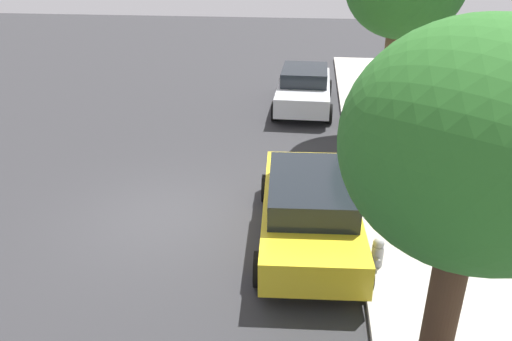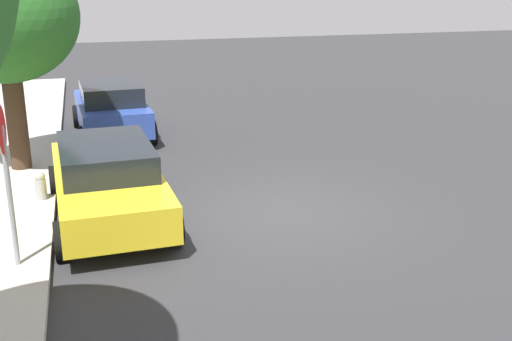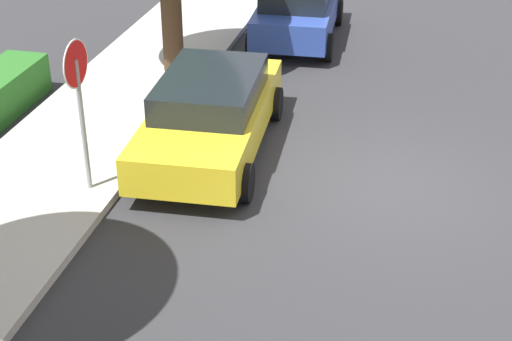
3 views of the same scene
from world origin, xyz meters
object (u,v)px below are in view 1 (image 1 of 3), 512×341
Objects in this scene: parked_car_yellow at (310,207)px; street_tree_near_corner at (479,147)px; parked_car_silver at (304,88)px; stop_sign at (380,126)px; fire_hydrant at (377,255)px.

parked_car_yellow is 0.95× the size of street_tree_near_corner.
stop_sign is at bearing 14.93° from parked_car_silver.
street_tree_near_corner reaches higher than parked_car_silver.
stop_sign is 0.58× the size of parked_car_silver.
street_tree_near_corner is (5.21, 0.34, 1.66)m from stop_sign.
stop_sign is 2.65m from parked_car_yellow.
street_tree_near_corner is at bearing 10.16° from parked_car_silver.
fire_hydrant is at bearing -4.34° from stop_sign.
street_tree_near_corner reaches higher than stop_sign.
stop_sign reaches higher than parked_car_silver.
stop_sign is 3.25m from fire_hydrant.
street_tree_near_corner is (11.96, 2.14, 2.73)m from parked_car_silver.
parked_car_silver reaches higher than fire_hydrant.
parked_car_yellow is (1.94, -1.48, -1.05)m from stop_sign.
parked_car_yellow is 1.03× the size of parked_car_silver.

